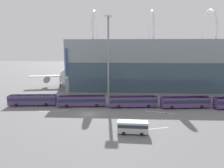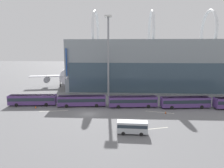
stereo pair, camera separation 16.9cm
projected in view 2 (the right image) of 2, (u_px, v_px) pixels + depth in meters
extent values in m
plane|color=slate|center=(89.00, 114.00, 54.66)|extent=(440.00, 440.00, 0.00)
torus|color=white|center=(95.00, 32.00, 87.59)|extent=(1.10, 16.56, 16.56)
torus|color=white|center=(151.00, 31.00, 86.27)|extent=(1.10, 16.56, 16.56)
torus|color=white|center=(209.00, 31.00, 84.95)|extent=(1.10, 16.56, 16.56)
cylinder|color=white|center=(69.00, 73.00, 94.78)|extent=(11.59, 29.16, 5.73)
sphere|color=white|center=(70.00, 70.00, 108.73)|extent=(5.61, 5.61, 5.61)
cone|color=white|center=(67.00, 77.00, 80.83)|extent=(6.63, 7.28, 5.44)
cube|color=white|center=(69.00, 76.00, 93.24)|extent=(32.38, 10.06, 0.35)
cylinder|color=gray|center=(47.00, 80.00, 92.13)|extent=(3.21, 4.34, 2.44)
cylinder|color=gray|center=(90.00, 79.00, 94.82)|extent=(3.21, 4.34, 2.44)
cube|color=#1E4799|center=(67.00, 62.00, 80.58)|extent=(1.82, 6.75, 9.74)
cube|color=white|center=(67.00, 75.00, 81.42)|extent=(15.23, 6.25, 0.28)
cylinder|color=gray|center=(70.00, 77.00, 104.59)|extent=(0.36, 0.36, 4.53)
cylinder|color=black|center=(70.00, 81.00, 104.96)|extent=(0.67, 1.17, 1.10)
cylinder|color=gray|center=(60.00, 80.00, 92.98)|extent=(0.36, 0.36, 4.53)
cylinder|color=black|center=(60.00, 85.00, 93.35)|extent=(0.67, 1.17, 1.10)
cylinder|color=gray|center=(78.00, 80.00, 94.09)|extent=(0.36, 0.36, 4.53)
cylinder|color=black|center=(78.00, 85.00, 94.46)|extent=(0.67, 1.17, 1.10)
cylinder|color=white|center=(184.00, 74.00, 100.48)|extent=(8.19, 37.64, 4.20)
sphere|color=white|center=(172.00, 70.00, 118.91)|extent=(4.12, 4.12, 4.12)
cone|color=white|center=(203.00, 80.00, 82.05)|extent=(4.85, 8.59, 3.99)
cube|color=white|center=(186.00, 76.00, 98.35)|extent=(42.21, 7.84, 0.35)
cylinder|color=gray|center=(160.00, 79.00, 98.01)|extent=(2.48, 3.71, 2.12)
cylinder|color=gray|center=(212.00, 79.00, 99.11)|extent=(2.48, 3.71, 2.12)
cube|color=#1E4799|center=(203.00, 68.00, 82.23)|extent=(0.96, 5.27, 7.52)
cube|color=white|center=(202.00, 78.00, 82.88)|extent=(11.21, 4.35, 0.28)
cylinder|color=gray|center=(175.00, 75.00, 113.20)|extent=(0.36, 0.36, 3.61)
cylinder|color=black|center=(175.00, 79.00, 113.50)|extent=(0.57, 1.14, 1.10)
cylinder|color=gray|center=(180.00, 79.00, 98.46)|extent=(0.36, 0.36, 3.61)
cylinder|color=black|center=(180.00, 83.00, 98.76)|extent=(0.57, 1.14, 1.10)
cylinder|color=gray|center=(192.00, 79.00, 98.72)|extent=(0.36, 0.36, 3.61)
cylinder|color=black|center=(192.00, 83.00, 99.01)|extent=(0.57, 1.14, 1.10)
cube|color=#56387A|center=(33.00, 100.00, 62.69)|extent=(13.58, 4.09, 2.65)
cube|color=#232D38|center=(33.00, 99.00, 62.65)|extent=(13.32, 4.09, 0.93)
cube|color=silver|center=(32.00, 95.00, 62.48)|extent=(13.17, 3.96, 0.12)
cylinder|color=black|center=(48.00, 102.00, 64.31)|extent=(1.03, 0.40, 1.00)
cylinder|color=black|center=(46.00, 105.00, 61.79)|extent=(1.03, 0.40, 1.00)
cylinder|color=black|center=(20.00, 103.00, 63.98)|extent=(1.03, 0.40, 1.00)
cylinder|color=black|center=(17.00, 105.00, 61.46)|extent=(1.03, 0.40, 1.00)
cube|color=#56387A|center=(82.00, 100.00, 61.62)|extent=(13.60, 4.29, 2.65)
cube|color=#232D38|center=(82.00, 100.00, 61.58)|extent=(13.34, 4.29, 0.93)
cube|color=silver|center=(82.00, 96.00, 61.42)|extent=(13.19, 4.17, 0.12)
cylinder|color=black|center=(97.00, 103.00, 63.31)|extent=(1.03, 0.41, 1.00)
cylinder|color=black|center=(97.00, 106.00, 60.79)|extent=(1.03, 0.41, 1.00)
cylinder|color=black|center=(68.00, 104.00, 62.85)|extent=(1.03, 0.41, 1.00)
cylinder|color=black|center=(67.00, 106.00, 60.33)|extent=(1.03, 0.41, 1.00)
cube|color=#56387A|center=(133.00, 101.00, 60.80)|extent=(13.59, 4.19, 2.65)
cube|color=#232D38|center=(133.00, 100.00, 60.75)|extent=(13.33, 4.19, 0.93)
cube|color=silver|center=(133.00, 97.00, 60.59)|extent=(13.18, 4.06, 0.12)
cylinder|color=black|center=(147.00, 104.00, 62.45)|extent=(1.03, 0.41, 1.00)
cylinder|color=black|center=(148.00, 106.00, 59.93)|extent=(1.03, 0.41, 1.00)
cylinder|color=black|center=(118.00, 104.00, 62.06)|extent=(1.03, 0.41, 1.00)
cylinder|color=black|center=(118.00, 107.00, 59.54)|extent=(1.03, 0.41, 1.00)
cube|color=#56387A|center=(185.00, 102.00, 60.04)|extent=(13.61, 4.37, 2.65)
cube|color=#232D38|center=(185.00, 101.00, 60.00)|extent=(13.35, 4.37, 0.93)
cube|color=silver|center=(185.00, 97.00, 59.84)|extent=(13.20, 4.24, 0.12)
cylinder|color=black|center=(197.00, 105.00, 61.75)|extent=(1.03, 0.42, 1.00)
cylinder|color=black|center=(202.00, 107.00, 59.23)|extent=(1.03, 0.42, 1.00)
cylinder|color=black|center=(169.00, 105.00, 61.24)|extent=(1.03, 0.42, 1.00)
cylinder|color=black|center=(172.00, 108.00, 58.72)|extent=(1.03, 0.42, 1.00)
cylinder|color=black|center=(221.00, 106.00, 60.50)|extent=(1.03, 0.40, 1.00)
cube|color=#B2B7BC|center=(132.00, 127.00, 41.89)|extent=(5.92, 2.37, 2.16)
cube|color=#232D38|center=(132.00, 125.00, 41.83)|extent=(5.75, 2.39, 0.65)
cylinder|color=black|center=(141.00, 130.00, 42.87)|extent=(0.71, 0.25, 0.70)
cylinder|color=black|center=(141.00, 134.00, 40.90)|extent=(0.71, 0.25, 0.70)
cylinder|color=black|center=(124.00, 130.00, 43.21)|extent=(0.71, 0.25, 0.70)
cylinder|color=black|center=(123.00, 134.00, 41.24)|extent=(0.71, 0.25, 0.70)
cylinder|color=gray|center=(108.00, 57.00, 73.39)|extent=(0.65, 0.65, 26.41)
cube|color=silver|center=(108.00, 16.00, 71.21)|extent=(2.24, 2.24, 0.56)
cube|color=silver|center=(160.00, 112.00, 56.14)|extent=(7.14, 2.14, 0.01)
cube|color=silver|center=(154.00, 129.00, 44.67)|extent=(6.16, 2.18, 0.01)
cube|color=silver|center=(54.00, 111.00, 57.29)|extent=(7.33, 1.60, 0.01)
cube|color=silver|center=(67.00, 107.00, 61.43)|extent=(11.06, 2.54, 0.01)
cube|color=black|center=(36.00, 108.00, 60.02)|extent=(0.55, 0.55, 0.02)
cone|color=#EA5914|center=(36.00, 107.00, 59.97)|extent=(0.41, 0.41, 0.63)
cube|color=black|center=(166.00, 114.00, 55.02)|extent=(0.49, 0.49, 0.02)
cone|color=#EA5914|center=(166.00, 112.00, 54.97)|extent=(0.36, 0.36, 0.58)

